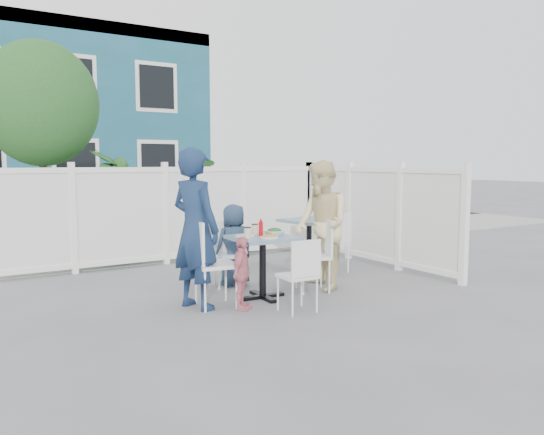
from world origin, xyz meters
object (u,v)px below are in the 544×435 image
spare_table (309,230)px  chair_back (228,248)px  woman (321,225)px  chair_near (301,270)px  toddler (242,273)px  main_table (263,250)px  chair_right (319,249)px  man (195,229)px  boy (234,245)px  chair_left (208,257)px

spare_table → chair_back: size_ratio=0.96×
woman → spare_table: bearing=163.6°
chair_near → woman: woman is taller
toddler → woman: bearing=-32.3°
chair_near → woman: (0.88, 0.79, 0.37)m
woman → toddler: woman is taller
chair_back → chair_near: bearing=107.2°
main_table → spare_table: spare_table is taller
woman → toddler: (-1.37, -0.32, -0.43)m
chair_right → chair_near: (-0.79, -0.73, -0.06)m
man → boy: (0.89, 0.75, -0.36)m
chair_back → chair_near: size_ratio=1.05×
chair_left → chair_right: size_ratio=1.08×
chair_back → chair_near: 1.63m
man → main_table: bearing=-111.7°
spare_table → chair_back: bearing=-168.7°
spare_table → woman: woman is taller
main_table → chair_right: bearing=-3.4°
main_table → chair_near: size_ratio=0.93×
chair_right → boy: boy is taller
chair_right → chair_near: 1.08m
spare_table → toddler: 2.50m
man → boy: man is taller
woman → chair_back: bearing=-118.9°
chair_near → chair_back: bearing=93.7°
chair_right → woman: (0.09, 0.06, 0.31)m
main_table → chair_near: bearing=-87.6°
toddler → spare_table: bearing=-9.0°
chair_back → woman: (0.95, -0.84, 0.34)m
man → boy: bearing=-69.3°
chair_right → woman: bearing=-34.2°
spare_table → chair_near: bearing=-128.0°
man → woman: bearing=-110.0°
chair_back → woman: size_ratio=0.51×
chair_back → man: 1.24m
woman → boy: (-0.90, 0.77, -0.30)m
chair_back → toddler: chair_back is taller
main_table → woman: bearing=0.9°
spare_table → toddler: (-2.01, -1.48, -0.19)m
chair_left → woman: 1.67m
spare_table → chair_left: 2.59m
spare_table → chair_near: (-1.52, -1.95, -0.13)m
spare_table → chair_back: chair_back is taller
chair_back → toddler: bearing=84.8°
chair_right → spare_table: bearing=-10.5°
main_table → spare_table: bearing=37.1°
chair_left → chair_back: 1.12m
spare_table → toddler: size_ratio=1.00×
chair_near → man: 1.29m
chair_near → man: (-0.91, 0.81, 0.44)m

